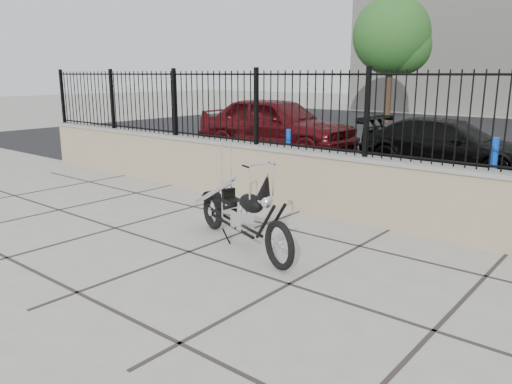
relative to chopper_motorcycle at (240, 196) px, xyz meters
name	(u,v)px	position (x,y,z in m)	size (l,w,h in m)	color
ground_plane	(189,252)	(-0.34, -0.57, -0.64)	(90.00, 90.00, 0.00)	#99968E
parking_lot	(486,144)	(-0.34, 11.93, -0.64)	(30.00, 30.00, 0.00)	black
retaining_wall	(305,180)	(-0.34, 1.93, -0.16)	(14.00, 0.36, 0.96)	gray
iron_fence	(307,111)	(-0.34, 1.93, 0.92)	(14.00, 0.08, 1.20)	black
chopper_motorcycle	(240,196)	(0.00, 0.00, 0.00)	(2.14, 0.38, 1.28)	black
car_red	(276,125)	(-4.27, 6.34, 0.12)	(1.81, 4.50, 1.53)	#4E0B0F
car_black	(448,146)	(0.27, 6.60, -0.07)	(1.61, 3.96, 1.15)	black
bollard_a	(288,149)	(-2.61, 4.60, -0.19)	(0.11, 0.11, 0.90)	#0B2EAF
bollard_b	(492,171)	(1.80, 4.20, -0.09)	(0.13, 0.13, 1.10)	#0B5EAE
tree_left	(392,32)	(-5.71, 16.28, 3.21)	(3.26, 3.26, 5.50)	#382619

